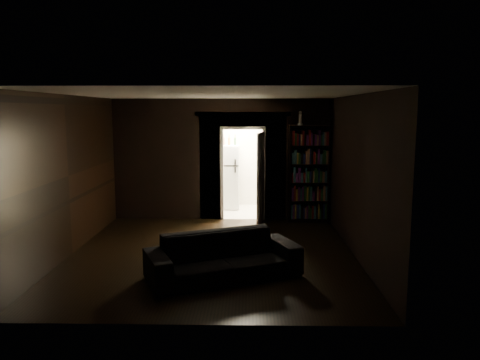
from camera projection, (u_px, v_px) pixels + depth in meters
name	position (u px, v px, depth m)	size (l,w,h in m)	color
ground	(212.00, 254.00, 8.29)	(5.50, 5.50, 0.00)	black
room_walls	(215.00, 154.00, 9.10)	(5.02, 5.61, 2.84)	black
kitchen_alcove	(243.00, 163.00, 11.92)	(2.20, 1.80, 2.60)	beige
sofa	(223.00, 249.00, 7.10)	(2.30, 1.00, 0.88)	black
bookshelf	(308.00, 174.00, 10.65)	(0.90, 0.32, 2.20)	black
refrigerator	(225.00, 177.00, 12.15)	(0.74, 0.68, 1.65)	silver
door	(260.00, 179.00, 10.40)	(0.85, 0.05, 2.05)	silver
figurine	(300.00, 118.00, 10.44)	(0.11, 0.11, 0.32)	silver
bottles	(226.00, 140.00, 11.94)	(0.68, 0.09, 0.28)	black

